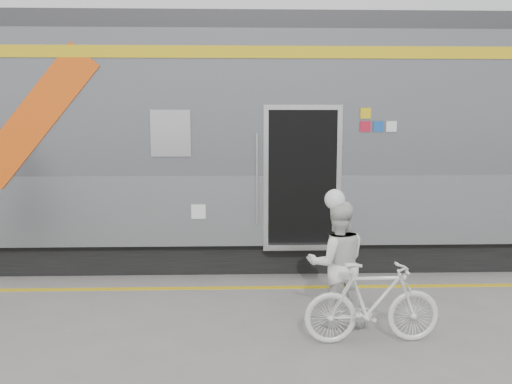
{
  "coord_description": "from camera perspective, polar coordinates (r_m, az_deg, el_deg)",
  "views": [
    {
      "loc": [
        0.48,
        -5.54,
        2.48
      ],
      "look_at": [
        0.71,
        1.6,
        1.5
      ],
      "focal_mm": 38.0,
      "sensor_mm": 36.0,
      "label": 1
    }
  ],
  "objects": [
    {
      "name": "ground",
      "position": [
        6.09,
        -6.49,
        -16.28
      ],
      "size": [
        90.0,
        90.0,
        0.0
      ],
      "primitive_type": "plane",
      "color": "slate",
      "rests_on": "ground"
    },
    {
      "name": "train",
      "position": [
        9.82,
        -8.98,
        5.23
      ],
      "size": [
        24.0,
        3.17,
        4.1
      ],
      "color": "black",
      "rests_on": "ground"
    },
    {
      "name": "safety_strip",
      "position": [
        8.09,
        -5.26,
        -10.04
      ],
      "size": [
        24.0,
        0.12,
        0.01
      ],
      "primitive_type": "cube",
      "color": "gold",
      "rests_on": "ground"
    },
    {
      "name": "woman",
      "position": [
        6.58,
        8.53,
        -7.46
      ],
      "size": [
        0.76,
        0.6,
        1.51
      ],
      "primitive_type": "imported",
      "rotation": [
        0.0,
        0.0,
        3.18
      ],
      "color": "silver",
      "rests_on": "ground"
    },
    {
      "name": "bicycle_right",
      "position": [
        6.22,
        12.17,
        -11.34
      ],
      "size": [
        1.54,
        0.49,
        0.92
      ],
      "primitive_type": "imported",
      "rotation": [
        0.0,
        0.0,
        1.61
      ],
      "color": "silver",
      "rests_on": "ground"
    },
    {
      "name": "helmet_woman",
      "position": [
        6.41,
        8.69,
        0.12
      ],
      "size": [
        0.24,
        0.24,
        0.24
      ],
      "primitive_type": "sphere",
      "color": "white",
      "rests_on": "woman"
    }
  ]
}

